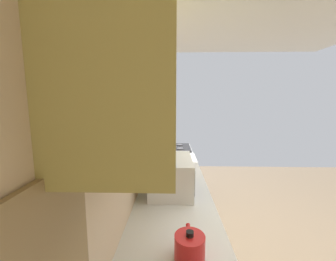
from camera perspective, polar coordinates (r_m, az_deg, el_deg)
The scene contains 6 objects.
wall_back at distance 1.85m, azimuth -9.70°, elevation -3.61°, with size 4.27×0.12×2.60m, color beige.
upper_cabinets at distance 1.38m, azimuth -4.74°, elevation 13.82°, with size 1.91×0.31×0.67m.
oven_range at distance 3.55m, azimuth 1.51°, elevation -11.85°, with size 0.66×0.62×1.08m.
microwave at distance 1.79m, azimuth 0.98°, elevation -12.41°, with size 0.53×0.37×0.29m.
bowl at distance 2.29m, azimuth 3.60°, elevation -11.09°, with size 0.16×0.16×0.04m.
kettle at distance 1.15m, azimuth 6.21°, elevation -30.28°, with size 0.21×0.15×0.15m.
Camera 1 is at (-1.78, 1.13, 1.67)m, focal length 21.29 mm.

